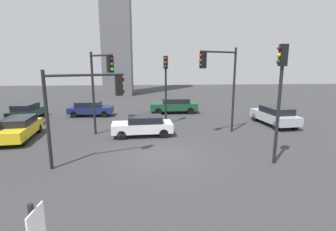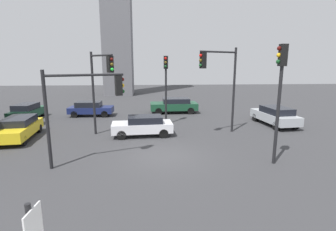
# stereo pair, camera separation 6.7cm
# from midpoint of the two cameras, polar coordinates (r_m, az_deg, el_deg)

# --- Properties ---
(ground_plane) EXTENTS (90.34, 90.34, 0.00)m
(ground_plane) POSITION_cam_midpoint_polar(r_m,az_deg,el_deg) (14.01, -0.97, -9.00)
(ground_plane) COLOR #38383A
(traffic_light_0) EXTENTS (0.46, 0.33, 5.79)m
(traffic_light_0) POSITION_cam_midpoint_polar(r_m,az_deg,el_deg) (13.25, 23.58, 6.60)
(traffic_light_0) COLOR black
(traffic_light_0) RESTS_ON ground_plane
(traffic_light_1) EXTENTS (3.53, 1.51, 4.64)m
(traffic_light_1) POSITION_cam_midpoint_polar(r_m,az_deg,el_deg) (12.91, -17.88, 3.87)
(traffic_light_1) COLOR black
(traffic_light_1) RESTS_ON ground_plane
(traffic_light_2) EXTENTS (2.92, 1.75, 5.97)m
(traffic_light_2) POSITION_cam_midpoint_polar(r_m,az_deg,el_deg) (17.78, 11.45, 8.97)
(traffic_light_2) COLOR black
(traffic_light_2) RESTS_ON ground_plane
(traffic_light_3) EXTENTS (0.37, 0.48, 5.47)m
(traffic_light_3) POSITION_cam_midpoint_polar(r_m,az_deg,el_deg) (20.45, -0.60, 8.44)
(traffic_light_3) COLOR black
(traffic_light_3) RESTS_ON ground_plane
(traffic_light_4) EXTENTS (1.80, 2.09, 5.66)m
(traffic_light_4) POSITION_cam_midpoint_polar(r_m,az_deg,el_deg) (17.29, -14.82, 8.04)
(traffic_light_4) COLOR black
(traffic_light_4) RESTS_ON ground_plane
(car_0) EXTENTS (4.19, 1.98, 1.38)m
(car_0) POSITION_cam_midpoint_polar(r_m,az_deg,el_deg) (17.64, -5.70, -2.21)
(car_0) COLOR silver
(car_0) RESTS_ON ground_plane
(car_1) EXTENTS (4.66, 2.13, 1.48)m
(car_1) POSITION_cam_midpoint_polar(r_m,az_deg,el_deg) (25.69, 1.26, 2.36)
(car_1) COLOR #19472D
(car_1) RESTS_ON ground_plane
(car_2) EXTENTS (2.34, 4.68, 1.50)m
(car_2) POSITION_cam_midpoint_polar(r_m,az_deg,el_deg) (22.28, 22.57, 0.03)
(car_2) COLOR #ADB2B7
(car_2) RESTS_ON ground_plane
(car_3) EXTENTS (2.29, 4.66, 1.42)m
(car_3) POSITION_cam_midpoint_polar(r_m,az_deg,el_deg) (19.49, -30.42, -2.40)
(car_3) COLOR yellow
(car_3) RESTS_ON ground_plane
(car_4) EXTENTS (4.06, 1.72, 1.37)m
(car_4) POSITION_cam_midpoint_polar(r_m,az_deg,el_deg) (25.17, -17.00, 1.50)
(car_4) COLOR navy
(car_4) RESTS_ON ground_plane
(car_5) EXTENTS (1.82, 4.13, 1.43)m
(car_5) POSITION_cam_midpoint_polar(r_m,az_deg,el_deg) (25.79, -28.98, 0.82)
(car_5) COLOR #19472D
(car_5) RESTS_ON ground_plane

